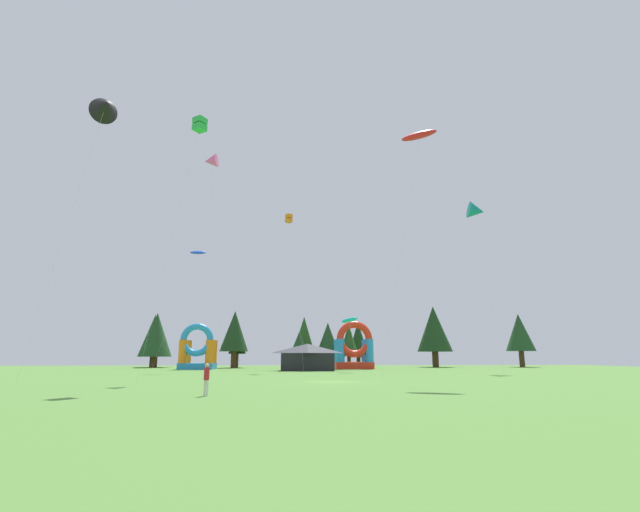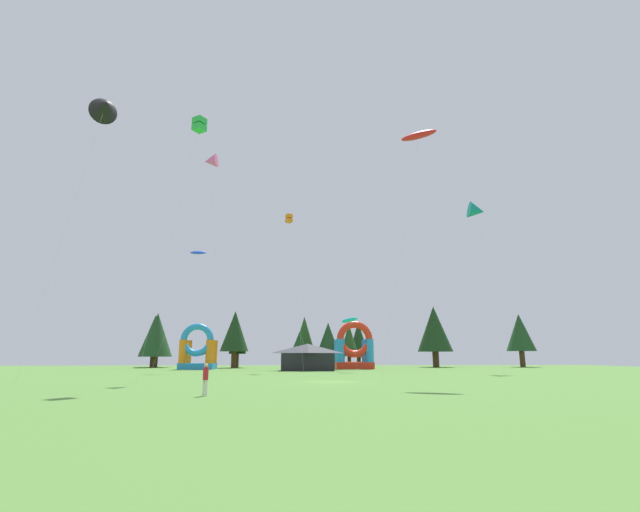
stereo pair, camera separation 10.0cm
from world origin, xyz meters
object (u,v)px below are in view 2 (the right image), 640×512
kite_green_box (199,125)px  inflatable_blue_arch (198,352)px  inflatable_orange_dome (354,351)px  person_far_side (206,376)px  festival_tent (307,357)px  kite_red_parafoil (419,135)px  kite_black_delta (105,107)px  kite_orange_box (289,219)px  kite_teal_delta (476,211)px  kite_pink_delta (211,161)px  kite_cyan_parafoil (350,320)px  kite_blue_parafoil (198,253)px

kite_green_box → inflatable_blue_arch: bearing=100.0°
kite_green_box → inflatable_orange_dome: 44.05m
person_far_side → festival_tent: 39.03m
person_far_side → inflatable_blue_arch: size_ratio=0.24×
kite_green_box → kite_red_parafoil: kite_red_parafoil is taller
kite_green_box → kite_black_delta: size_ratio=0.94×
kite_orange_box → kite_teal_delta: kite_teal_delta is taller
kite_green_box → kite_red_parafoil: bearing=7.9°
kite_black_delta → festival_tent: 39.29m
kite_green_box → kite_pink_delta: kite_pink_delta is taller
inflatable_blue_arch → inflatable_orange_dome: 23.55m
kite_teal_delta → kite_green_box: size_ratio=1.08×
kite_cyan_parafoil → kite_teal_delta: (17.65, 0.17, 14.91)m
kite_black_delta → inflatable_blue_arch: 41.06m
inflatable_blue_arch → kite_teal_delta: bearing=-17.3°
kite_orange_box → kite_red_parafoil: 27.31m
kite_blue_parafoil → kite_cyan_parafoil: bearing=-5.4°
kite_cyan_parafoil → kite_pink_delta: kite_pink_delta is taller
kite_orange_box → kite_green_box: size_ratio=1.03×
kite_green_box → kite_red_parafoil: size_ratio=0.95×
kite_green_box → person_far_side: kite_green_box is taller
kite_red_parafoil → inflatable_orange_dome: (-1.68, 33.85, -18.71)m
festival_tent → kite_pink_delta: bearing=-116.1°
person_far_side → inflatable_orange_dome: size_ratio=0.23×
kite_red_parafoil → kite_teal_delta: bearing=56.7°
inflatable_orange_dome → person_far_side: bearing=-106.7°
kite_green_box → kite_black_delta: (-7.22, -0.90, 0.84)m
kite_teal_delta → person_far_side: 48.81m
kite_pink_delta → kite_green_box: bearing=-86.7°
kite_blue_parafoil → kite_red_parafoil: size_ratio=0.71×
kite_pink_delta → inflatable_orange_dome: 38.26m
kite_blue_parafoil → festival_tent: kite_blue_parafoil is taller
kite_cyan_parafoil → kite_pink_delta: size_ratio=0.32×
kite_black_delta → kite_red_parafoil: size_ratio=1.01×
kite_blue_parafoil → person_far_side: bearing=-76.8°
festival_tent → kite_black_delta: bearing=-119.9°
inflatable_orange_dome → kite_red_parafoil: bearing=-87.2°
kite_cyan_parafoil → kite_black_delta: kite_black_delta is taller
kite_teal_delta → kite_black_delta: bearing=-148.5°
kite_orange_box → festival_tent: bearing=28.1°
kite_cyan_parafoil → kite_teal_delta: size_ratio=0.31×
kite_orange_box → kite_blue_parafoil: kite_orange_box is taller
person_far_side → kite_red_parafoil: bearing=65.8°
kite_orange_box → kite_black_delta: kite_black_delta is taller
inflatable_orange_dome → festival_tent: bearing=-133.6°
kite_black_delta → festival_tent: bearing=60.1°
kite_cyan_parafoil → kite_orange_box: bearing=154.0°
kite_blue_parafoil → kite_green_box: kite_green_box is taller
inflatable_orange_dome → kite_cyan_parafoil: bearing=-99.6°
kite_green_box → kite_pink_delta: 7.72m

